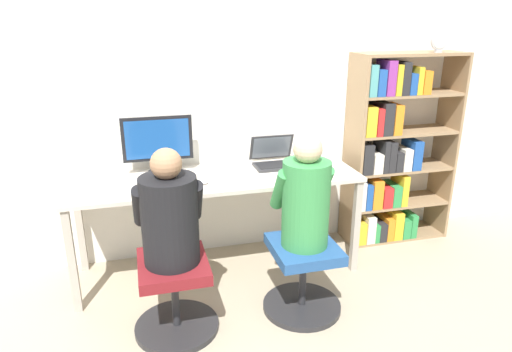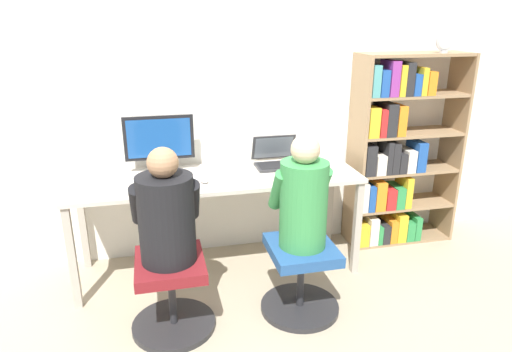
{
  "view_description": "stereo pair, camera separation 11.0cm",
  "coord_description": "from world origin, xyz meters",
  "px_view_note": "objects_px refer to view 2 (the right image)",
  "views": [
    {
      "loc": [
        -0.54,
        -2.79,
        1.88
      ],
      "look_at": [
        0.26,
        0.15,
        0.81
      ],
      "focal_mm": 32.0,
      "sensor_mm": 36.0,
      "label": 1
    },
    {
      "loc": [
        -0.43,
        -2.82,
        1.88
      ],
      "look_at": [
        0.26,
        0.15,
        0.81
      ],
      "focal_mm": 32.0,
      "sensor_mm": 36.0,
      "label": 2
    }
  ],
  "objects_px": {
    "laptop": "(277,160)",
    "person_at_laptop": "(303,198)",
    "bookshelf": "(394,158)",
    "office_chair_left": "(172,291)",
    "office_chair_right": "(301,275)",
    "keyboard": "(169,184)",
    "desk_clock": "(445,41)",
    "desktop_monitor": "(159,142)",
    "person_at_monitor": "(166,213)"
  },
  "relations": [
    {
      "from": "laptop",
      "to": "desk_clock",
      "type": "distance_m",
      "value": 1.57
    },
    {
      "from": "person_at_monitor",
      "to": "keyboard",
      "type": "bearing_deg",
      "value": 85.8
    },
    {
      "from": "desktop_monitor",
      "to": "person_at_laptop",
      "type": "relative_size",
      "value": 0.7
    },
    {
      "from": "laptop",
      "to": "person_at_laptop",
      "type": "distance_m",
      "value": 0.79
    },
    {
      "from": "desktop_monitor",
      "to": "bookshelf",
      "type": "relative_size",
      "value": 0.32
    },
    {
      "from": "laptop",
      "to": "person_at_monitor",
      "type": "height_order",
      "value": "person_at_monitor"
    },
    {
      "from": "desktop_monitor",
      "to": "laptop",
      "type": "height_order",
      "value": "desktop_monitor"
    },
    {
      "from": "office_chair_left",
      "to": "office_chair_right",
      "type": "relative_size",
      "value": 1.0
    },
    {
      "from": "office_chair_right",
      "to": "laptop",
      "type": "bearing_deg",
      "value": 86.64
    },
    {
      "from": "bookshelf",
      "to": "office_chair_left",
      "type": "bearing_deg",
      "value": -157.37
    },
    {
      "from": "desktop_monitor",
      "to": "office_chair_left",
      "type": "xyz_separation_m",
      "value": [
        0.0,
        -0.84,
        -0.74
      ]
    },
    {
      "from": "office_chair_left",
      "to": "person_at_monitor",
      "type": "distance_m",
      "value": 0.53
    },
    {
      "from": "office_chair_left",
      "to": "desk_clock",
      "type": "relative_size",
      "value": 3.14
    },
    {
      "from": "desktop_monitor",
      "to": "person_at_laptop",
      "type": "height_order",
      "value": "person_at_laptop"
    },
    {
      "from": "laptop",
      "to": "person_at_laptop",
      "type": "bearing_deg",
      "value": -93.39
    },
    {
      "from": "laptop",
      "to": "person_at_laptop",
      "type": "relative_size",
      "value": 0.48
    },
    {
      "from": "person_at_monitor",
      "to": "bookshelf",
      "type": "bearing_deg",
      "value": 22.49
    },
    {
      "from": "office_chair_right",
      "to": "person_at_laptop",
      "type": "relative_size",
      "value": 0.72
    },
    {
      "from": "desktop_monitor",
      "to": "bookshelf",
      "type": "height_order",
      "value": "bookshelf"
    },
    {
      "from": "keyboard",
      "to": "bookshelf",
      "type": "bearing_deg",
      "value": 8.37
    },
    {
      "from": "person_at_laptop",
      "to": "keyboard",
      "type": "bearing_deg",
      "value": 147.26
    },
    {
      "from": "bookshelf",
      "to": "person_at_monitor",
      "type": "bearing_deg",
      "value": -157.51
    },
    {
      "from": "desktop_monitor",
      "to": "desk_clock",
      "type": "relative_size",
      "value": 3.04
    },
    {
      "from": "desktop_monitor",
      "to": "person_at_laptop",
      "type": "xyz_separation_m",
      "value": [
        0.84,
        -0.84,
        -0.2
      ]
    },
    {
      "from": "person_at_monitor",
      "to": "person_at_laptop",
      "type": "relative_size",
      "value": 0.97
    },
    {
      "from": "desktop_monitor",
      "to": "office_chair_left",
      "type": "distance_m",
      "value": 1.12
    },
    {
      "from": "person_at_laptop",
      "to": "person_at_monitor",
      "type": "bearing_deg",
      "value": 179.85
    },
    {
      "from": "laptop",
      "to": "office_chair_right",
      "type": "height_order",
      "value": "laptop"
    },
    {
      "from": "office_chair_left",
      "to": "bookshelf",
      "type": "distance_m",
      "value": 2.13
    },
    {
      "from": "laptop",
      "to": "keyboard",
      "type": "relative_size",
      "value": 0.87
    },
    {
      "from": "desktop_monitor",
      "to": "office_chair_right",
      "type": "xyz_separation_m",
      "value": [
        0.84,
        -0.84,
        -0.74
      ]
    },
    {
      "from": "laptop",
      "to": "keyboard",
      "type": "xyz_separation_m",
      "value": [
        -0.85,
        -0.27,
        -0.04
      ]
    },
    {
      "from": "keyboard",
      "to": "office_chair_left",
      "type": "height_order",
      "value": "keyboard"
    },
    {
      "from": "keyboard",
      "to": "office_chair_right",
      "type": "xyz_separation_m",
      "value": [
        0.8,
        -0.52,
        -0.52
      ]
    },
    {
      "from": "desktop_monitor",
      "to": "office_chair_right",
      "type": "relative_size",
      "value": 0.97
    },
    {
      "from": "office_chair_right",
      "to": "desk_clock",
      "type": "height_order",
      "value": "desk_clock"
    },
    {
      "from": "office_chair_right",
      "to": "bookshelf",
      "type": "relative_size",
      "value": 0.33
    },
    {
      "from": "office_chair_right",
      "to": "keyboard",
      "type": "bearing_deg",
      "value": 146.97
    },
    {
      "from": "desktop_monitor",
      "to": "laptop",
      "type": "relative_size",
      "value": 1.47
    },
    {
      "from": "desktop_monitor",
      "to": "office_chair_left",
      "type": "relative_size",
      "value": 0.97
    },
    {
      "from": "desktop_monitor",
      "to": "keyboard",
      "type": "bearing_deg",
      "value": -83.26
    },
    {
      "from": "office_chair_left",
      "to": "desk_clock",
      "type": "distance_m",
      "value": 2.71
    },
    {
      "from": "keyboard",
      "to": "laptop",
      "type": "bearing_deg",
      "value": 17.88
    },
    {
      "from": "keyboard",
      "to": "desk_clock",
      "type": "distance_m",
      "value": 2.34
    },
    {
      "from": "laptop",
      "to": "office_chair_left",
      "type": "xyz_separation_m",
      "value": [
        -0.89,
        -0.79,
        -0.55
      ]
    },
    {
      "from": "laptop",
      "to": "person_at_laptop",
      "type": "height_order",
      "value": "person_at_laptop"
    },
    {
      "from": "desktop_monitor",
      "to": "person_at_monitor",
      "type": "bearing_deg",
      "value": -90.0
    },
    {
      "from": "bookshelf",
      "to": "desk_clock",
      "type": "height_order",
      "value": "desk_clock"
    },
    {
      "from": "keyboard",
      "to": "person_at_laptop",
      "type": "xyz_separation_m",
      "value": [
        0.8,
        -0.52,
        0.02
      ]
    },
    {
      "from": "laptop",
      "to": "desk_clock",
      "type": "bearing_deg",
      "value": -3.44
    }
  ]
}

